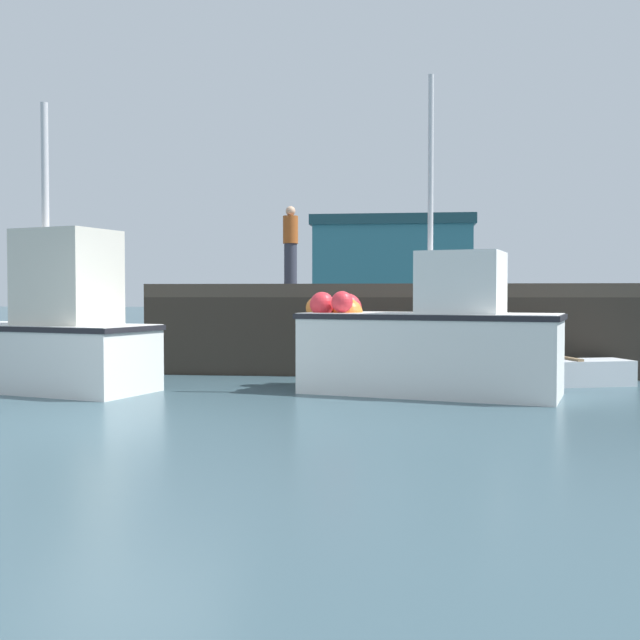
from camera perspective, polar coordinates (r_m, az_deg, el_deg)
ground at (r=9.40m, az=-14.48°, el=-7.71°), size 120.00×160.00×0.10m
pier at (r=16.93m, az=5.73°, el=1.58°), size 9.40×7.34×1.71m
fishing_boat_near_left at (r=12.63m, az=-19.38°, el=-0.92°), size 3.74×2.40×4.50m
fishing_boat_near_right at (r=11.66m, az=8.18°, el=-1.45°), size 4.14×2.44×4.81m
rowboat at (r=13.34m, az=18.28°, el=-3.76°), size 2.09×1.27×0.46m
dockworker at (r=17.20m, az=-2.22°, el=5.59°), size 0.34×0.34×1.79m
warehouse at (r=39.53m, az=5.50°, el=3.66°), size 8.00×6.02×5.39m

